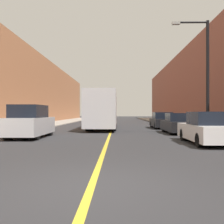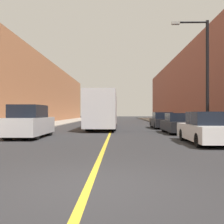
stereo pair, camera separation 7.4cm
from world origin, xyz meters
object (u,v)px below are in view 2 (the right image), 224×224
bus (104,110)px  car_right_near (207,129)px  parked_suv_left (29,123)px  street_lamp_right (204,70)px  car_right_mid (178,124)px  car_right_far (162,121)px

bus → car_right_near: 13.76m
bus → parked_suv_left: 10.49m
car_right_near → street_lamp_right: 5.59m
car_right_mid → car_right_far: bearing=91.5°
car_right_far → street_lamp_right: (1.32, -8.04, 3.52)m
car_right_mid → car_right_far: car_right_far is taller
car_right_near → street_lamp_right: size_ratio=0.62×
car_right_near → street_lamp_right: (1.21, 4.17, 3.52)m
car_right_near → car_right_far: size_ratio=0.97×
bus → car_right_mid: bearing=-47.7°
parked_suv_left → car_right_far: bearing=45.3°
car_right_mid → bus: bearing=132.3°
parked_suv_left → car_right_mid: size_ratio=1.00×
car_right_near → street_lamp_right: bearing=73.8°
car_right_near → car_right_far: 12.21m
car_right_far → parked_suv_left: bearing=-134.7°
bus → car_right_mid: bus is taller
car_right_near → car_right_mid: bearing=89.6°
street_lamp_right → car_right_near: bearing=-106.2°
bus → street_lamp_right: bearing=-50.6°
car_right_near → car_right_mid: (0.04, 6.25, -0.03)m
bus → car_right_far: (5.53, -0.30, -1.06)m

